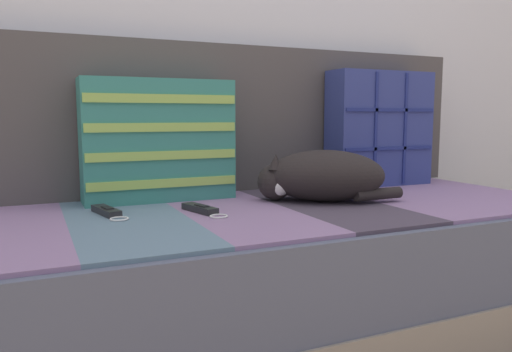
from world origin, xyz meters
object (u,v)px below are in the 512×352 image
couch (276,269)px  throw_pillow_quilted (379,129)px  game_remote_far (107,212)px  sleeping_cat (320,177)px  throw_pillow_striped (159,140)px  game_remote_near (201,209)px

couch → throw_pillow_quilted: 0.73m
couch → game_remote_far: game_remote_far is taller
sleeping_cat → game_remote_far: sleeping_cat is taller
throw_pillow_striped → game_remote_near: (0.05, -0.25, -0.18)m
throw_pillow_striped → throw_pillow_quilted: bearing=0.0°
throw_pillow_quilted → throw_pillow_striped: size_ratio=0.92×
throw_pillow_striped → sleeping_cat: 0.52m
throw_pillow_quilted → throw_pillow_striped: bearing=-180.0°
couch → game_remote_far: (-0.49, 0.05, 0.21)m
game_remote_near → sleeping_cat: bearing=3.0°
sleeping_cat → game_remote_far: (-0.64, 0.05, -0.07)m
sleeping_cat → game_remote_far: bearing=175.2°
throw_pillow_striped → couch: bearing=-36.6°
throw_pillow_quilted → game_remote_near: throw_pillow_quilted is taller
couch → game_remote_near: 0.33m
throw_pillow_quilted → game_remote_far: bearing=-170.3°
couch → throw_pillow_quilted: size_ratio=4.42×
throw_pillow_quilted → game_remote_near: size_ratio=2.30×
game_remote_near → throw_pillow_quilted: bearing=17.4°
throw_pillow_striped → sleeping_cat: size_ratio=1.11×
game_remote_near → game_remote_far: (-0.24, 0.07, 0.00)m
sleeping_cat → throw_pillow_striped: bearing=152.8°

